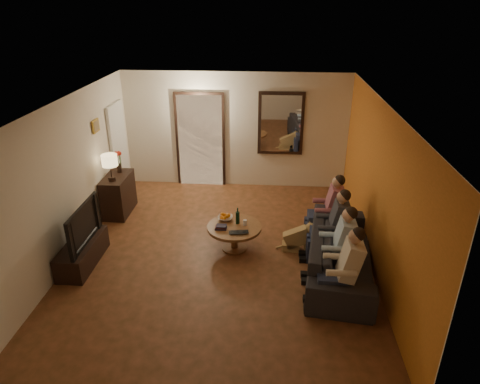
# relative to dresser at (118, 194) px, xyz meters

# --- Properties ---
(floor) EXTENTS (5.00, 6.00, 0.01)m
(floor) POSITION_rel_dresser_xyz_m (2.25, -1.41, -0.40)
(floor) COLOR #482E13
(floor) RESTS_ON ground
(ceiling) EXTENTS (5.00, 6.00, 0.01)m
(ceiling) POSITION_rel_dresser_xyz_m (2.25, -1.41, 2.20)
(ceiling) COLOR white
(ceiling) RESTS_ON back_wall
(back_wall) EXTENTS (5.00, 0.02, 2.60)m
(back_wall) POSITION_rel_dresser_xyz_m (2.25, 1.59, 0.90)
(back_wall) COLOR beige
(back_wall) RESTS_ON floor
(front_wall) EXTENTS (5.00, 0.02, 2.60)m
(front_wall) POSITION_rel_dresser_xyz_m (2.25, -4.41, 0.90)
(front_wall) COLOR beige
(front_wall) RESTS_ON floor
(left_wall) EXTENTS (0.02, 6.00, 2.60)m
(left_wall) POSITION_rel_dresser_xyz_m (-0.25, -1.41, 0.90)
(left_wall) COLOR beige
(left_wall) RESTS_ON floor
(right_wall) EXTENTS (0.02, 6.00, 2.60)m
(right_wall) POSITION_rel_dresser_xyz_m (4.75, -1.41, 0.90)
(right_wall) COLOR beige
(right_wall) RESTS_ON floor
(orange_accent) EXTENTS (0.01, 6.00, 2.60)m
(orange_accent) POSITION_rel_dresser_xyz_m (4.74, -1.41, 0.90)
(orange_accent) COLOR #B8681F
(orange_accent) RESTS_ON right_wall
(kitchen_doorway) EXTENTS (1.00, 0.06, 2.10)m
(kitchen_doorway) POSITION_rel_dresser_xyz_m (1.45, 1.57, 0.65)
(kitchen_doorway) COLOR #FFE0A5
(kitchen_doorway) RESTS_ON floor
(door_trim) EXTENTS (1.12, 0.04, 2.22)m
(door_trim) POSITION_rel_dresser_xyz_m (1.45, 1.56, 0.65)
(door_trim) COLOR black
(door_trim) RESTS_ON floor
(fridge_glimpse) EXTENTS (0.45, 0.03, 1.70)m
(fridge_glimpse) POSITION_rel_dresser_xyz_m (1.70, 1.58, 0.50)
(fridge_glimpse) COLOR silver
(fridge_glimpse) RESTS_ON floor
(mirror_frame) EXTENTS (1.00, 0.05, 1.40)m
(mirror_frame) POSITION_rel_dresser_xyz_m (3.25, 1.55, 1.10)
(mirror_frame) COLOR black
(mirror_frame) RESTS_ON back_wall
(mirror_glass) EXTENTS (0.86, 0.02, 1.26)m
(mirror_glass) POSITION_rel_dresser_xyz_m (3.25, 1.52, 1.10)
(mirror_glass) COLOR white
(mirror_glass) RESTS_ON back_wall
(white_door) EXTENTS (0.06, 0.85, 2.04)m
(white_door) POSITION_rel_dresser_xyz_m (-0.21, 0.89, 0.62)
(white_door) COLOR white
(white_door) RESTS_ON floor
(framed_art) EXTENTS (0.03, 0.28, 0.24)m
(framed_art) POSITION_rel_dresser_xyz_m (-0.22, -0.11, 1.45)
(framed_art) COLOR #B28C33
(framed_art) RESTS_ON left_wall
(art_canvas) EXTENTS (0.01, 0.22, 0.18)m
(art_canvas) POSITION_rel_dresser_xyz_m (-0.21, -0.11, 1.45)
(art_canvas) COLOR brown
(art_canvas) RESTS_ON left_wall
(dresser) EXTENTS (0.45, 0.90, 0.80)m
(dresser) POSITION_rel_dresser_xyz_m (0.00, 0.00, 0.00)
(dresser) COLOR black
(dresser) RESTS_ON floor
(table_lamp) EXTENTS (0.30, 0.30, 0.54)m
(table_lamp) POSITION_rel_dresser_xyz_m (0.00, -0.22, 0.67)
(table_lamp) COLOR beige
(table_lamp) RESTS_ON dresser
(flower_vase) EXTENTS (0.14, 0.14, 0.44)m
(flower_vase) POSITION_rel_dresser_xyz_m (0.00, 0.22, 0.62)
(flower_vase) COLOR red
(flower_vase) RESTS_ON dresser
(tv_stand) EXTENTS (0.45, 1.20, 0.40)m
(tv_stand) POSITION_rel_dresser_xyz_m (0.00, -1.86, -0.20)
(tv_stand) COLOR black
(tv_stand) RESTS_ON floor
(tv) EXTENTS (1.14, 0.15, 0.66)m
(tv) POSITION_rel_dresser_xyz_m (0.00, -1.86, 0.33)
(tv) COLOR black
(tv) RESTS_ON tv_stand
(sofa) EXTENTS (2.57, 1.29, 0.72)m
(sofa) POSITION_rel_dresser_xyz_m (4.21, -1.75, -0.04)
(sofa) COLOR black
(sofa) RESTS_ON floor
(person_a) EXTENTS (0.60, 0.40, 1.20)m
(person_a) POSITION_rel_dresser_xyz_m (4.11, -2.65, 0.20)
(person_a) COLOR tan
(person_a) RESTS_ON sofa
(person_b) EXTENTS (0.60, 0.40, 1.20)m
(person_b) POSITION_rel_dresser_xyz_m (4.11, -2.05, 0.20)
(person_b) COLOR tan
(person_b) RESTS_ON sofa
(person_c) EXTENTS (0.60, 0.40, 1.20)m
(person_c) POSITION_rel_dresser_xyz_m (4.11, -1.45, 0.20)
(person_c) COLOR tan
(person_c) RESTS_ON sofa
(person_d) EXTENTS (0.60, 0.40, 1.20)m
(person_d) POSITION_rel_dresser_xyz_m (4.11, -0.85, 0.20)
(person_d) COLOR tan
(person_d) RESTS_ON sofa
(dog) EXTENTS (0.56, 0.24, 0.56)m
(dog) POSITION_rel_dresser_xyz_m (3.55, -1.19, -0.12)
(dog) COLOR #997547
(dog) RESTS_ON floor
(coffee_table) EXTENTS (1.18, 1.18, 0.45)m
(coffee_table) POSITION_rel_dresser_xyz_m (2.46, -1.22, -0.17)
(coffee_table) COLOR brown
(coffee_table) RESTS_ON floor
(bowl) EXTENTS (0.26, 0.26, 0.06)m
(bowl) POSITION_rel_dresser_xyz_m (2.28, -1.00, 0.08)
(bowl) COLOR white
(bowl) RESTS_ON coffee_table
(oranges) EXTENTS (0.20, 0.20, 0.08)m
(oranges) POSITION_rel_dresser_xyz_m (2.28, -1.00, 0.15)
(oranges) COLOR orange
(oranges) RESTS_ON bowl
(wine_bottle) EXTENTS (0.07, 0.07, 0.31)m
(wine_bottle) POSITION_rel_dresser_xyz_m (2.51, -1.12, 0.21)
(wine_bottle) COLOR black
(wine_bottle) RESTS_ON coffee_table
(wine_glass) EXTENTS (0.06, 0.06, 0.10)m
(wine_glass) POSITION_rel_dresser_xyz_m (2.64, -1.17, 0.10)
(wine_glass) COLOR silver
(wine_glass) RESTS_ON coffee_table
(book_stack) EXTENTS (0.20, 0.15, 0.07)m
(book_stack) POSITION_rel_dresser_xyz_m (2.24, -1.32, 0.09)
(book_stack) COLOR black
(book_stack) RESTS_ON coffee_table
(laptop) EXTENTS (0.36, 0.26, 0.03)m
(laptop) POSITION_rel_dresser_xyz_m (2.56, -1.50, 0.07)
(laptop) COLOR black
(laptop) RESTS_ON coffee_table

